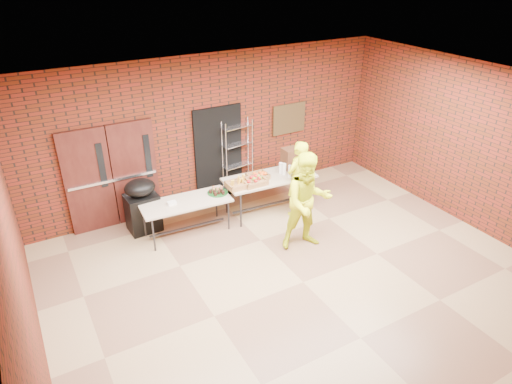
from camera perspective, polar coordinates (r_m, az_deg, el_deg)
room at (r=6.99m, az=6.57°, el=-0.89°), size 8.08×7.08×3.28m
double_doors at (r=9.33m, az=-17.50°, el=1.85°), size 1.78×0.12×2.10m
dark_doorway at (r=9.98m, az=-4.70°, el=4.79°), size 1.10×0.06×2.10m
bronze_plaque at (r=10.61m, az=4.14°, el=9.13°), size 0.85×0.04×0.70m
wire_rack at (r=10.08m, az=-2.31°, el=4.15°), size 0.68×0.31×1.79m
table_left at (r=8.86m, az=-8.78°, el=-1.49°), size 1.76×0.82×0.71m
table_right at (r=9.53m, az=1.69°, el=1.56°), size 1.96×0.91×0.79m
basket_bananas at (r=9.06m, az=-2.21°, el=0.98°), size 0.46×0.36×0.14m
basket_oranges at (r=9.41m, az=0.24°, el=2.03°), size 0.42×0.33×0.13m
basket_apples at (r=9.16m, az=-0.23°, el=1.33°), size 0.47×0.37×0.15m
muffin_tray at (r=9.04m, az=-4.82°, el=0.14°), size 0.41×0.41×0.10m
napkin_box at (r=8.76m, az=-10.48°, el=-1.36°), size 0.16×0.11×0.05m
coffee_dispenser at (r=9.85m, az=4.34°, el=4.24°), size 0.34×0.30×0.45m
cup_stack_front at (r=9.56m, az=3.53°, el=2.87°), size 0.08×0.08×0.25m
cup_stack_mid at (r=9.46m, az=4.29°, el=2.59°), size 0.09×0.09×0.26m
cup_stack_back at (r=9.63m, az=3.11°, el=3.02°), size 0.08×0.08×0.24m
covered_grill at (r=9.19m, az=-14.05°, el=-1.60°), size 0.63×0.53×1.10m
volunteer_woman at (r=9.40m, az=5.22°, el=1.67°), size 0.69×0.56×1.63m
volunteer_man at (r=8.30m, az=6.49°, el=-1.19°), size 1.06×0.91×1.88m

